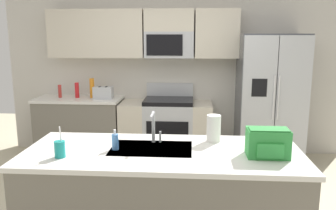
{
  "coord_description": "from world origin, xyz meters",
  "views": [
    {
      "loc": [
        0.29,
        -3.29,
        1.84
      ],
      "look_at": [
        0.02,
        0.6,
        1.05
      ],
      "focal_mm": 37.38,
      "sensor_mm": 36.0,
      "label": 1
    }
  ],
  "objects_px": {
    "range_oven": "(166,129)",
    "toaster": "(103,93)",
    "refrigerator": "(270,99)",
    "bottle_orange": "(92,88)",
    "paper_towel_roll": "(214,128)",
    "bottle_red": "(77,90)",
    "pepper_mill": "(60,91)",
    "sink_faucet": "(154,125)",
    "backpack": "(268,142)",
    "drink_cup_teal": "(60,149)",
    "soap_dispenser": "(115,142)"
  },
  "relations": [
    {
      "from": "bottle_red",
      "to": "soap_dispenser",
      "type": "relative_size",
      "value": 1.35
    },
    {
      "from": "toaster",
      "to": "soap_dispenser",
      "type": "relative_size",
      "value": 1.65
    },
    {
      "from": "toaster",
      "to": "soap_dispenser",
      "type": "bearing_deg",
      "value": -73.35
    },
    {
      "from": "refrigerator",
      "to": "sink_faucet",
      "type": "relative_size",
      "value": 6.56
    },
    {
      "from": "bottle_red",
      "to": "soap_dispenser",
      "type": "bearing_deg",
      "value": -64.94
    },
    {
      "from": "drink_cup_teal",
      "to": "soap_dispenser",
      "type": "bearing_deg",
      "value": 29.02
    },
    {
      "from": "toaster",
      "to": "paper_towel_roll",
      "type": "xyz_separation_m",
      "value": [
        1.52,
        -2.02,
        0.03
      ]
    },
    {
      "from": "bottle_red",
      "to": "drink_cup_teal",
      "type": "relative_size",
      "value": 0.92
    },
    {
      "from": "refrigerator",
      "to": "sink_faucet",
      "type": "height_order",
      "value": "refrigerator"
    },
    {
      "from": "pepper_mill",
      "to": "drink_cup_teal",
      "type": "distance_m",
      "value": 2.75
    },
    {
      "from": "pepper_mill",
      "to": "backpack",
      "type": "height_order",
      "value": "backpack"
    },
    {
      "from": "refrigerator",
      "to": "paper_towel_roll",
      "type": "bearing_deg",
      "value": -114.61
    },
    {
      "from": "range_oven",
      "to": "backpack",
      "type": "xyz_separation_m",
      "value": [
        0.98,
        -2.44,
        0.57
      ]
    },
    {
      "from": "refrigerator",
      "to": "soap_dispenser",
      "type": "bearing_deg",
      "value": -127.34
    },
    {
      "from": "toaster",
      "to": "backpack",
      "type": "xyz_separation_m",
      "value": [
        1.91,
        -2.39,
        0.03
      ]
    },
    {
      "from": "range_oven",
      "to": "refrigerator",
      "type": "height_order",
      "value": "refrigerator"
    },
    {
      "from": "paper_towel_roll",
      "to": "refrigerator",
      "type": "bearing_deg",
      "value": 65.39
    },
    {
      "from": "drink_cup_teal",
      "to": "pepper_mill",
      "type": "bearing_deg",
      "value": 110.88
    },
    {
      "from": "toaster",
      "to": "bottle_orange",
      "type": "height_order",
      "value": "bottle_orange"
    },
    {
      "from": "backpack",
      "to": "toaster",
      "type": "bearing_deg",
      "value": 128.68
    },
    {
      "from": "drink_cup_teal",
      "to": "paper_towel_roll",
      "type": "relative_size",
      "value": 1.04
    },
    {
      "from": "pepper_mill",
      "to": "sink_faucet",
      "type": "bearing_deg",
      "value": -52.32
    },
    {
      "from": "pepper_mill",
      "to": "paper_towel_roll",
      "type": "bearing_deg",
      "value": -43.36
    },
    {
      "from": "refrigerator",
      "to": "paper_towel_roll",
      "type": "xyz_separation_m",
      "value": [
        -0.92,
        -2.0,
        0.09
      ]
    },
    {
      "from": "bottle_orange",
      "to": "sink_faucet",
      "type": "distance_m",
      "value": 2.48
    },
    {
      "from": "drink_cup_teal",
      "to": "soap_dispenser",
      "type": "height_order",
      "value": "drink_cup_teal"
    },
    {
      "from": "pepper_mill",
      "to": "toaster",
      "type": "bearing_deg",
      "value": -4.22
    },
    {
      "from": "bottle_orange",
      "to": "soap_dispenser",
      "type": "xyz_separation_m",
      "value": [
        0.88,
        -2.38,
        -0.08
      ]
    },
    {
      "from": "toaster",
      "to": "drink_cup_teal",
      "type": "relative_size",
      "value": 1.12
    },
    {
      "from": "range_oven",
      "to": "backpack",
      "type": "distance_m",
      "value": 2.69
    },
    {
      "from": "range_oven",
      "to": "toaster",
      "type": "height_order",
      "value": "range_oven"
    },
    {
      "from": "soap_dispenser",
      "to": "toaster",
      "type": "bearing_deg",
      "value": 106.65
    },
    {
      "from": "toaster",
      "to": "bottle_red",
      "type": "bearing_deg",
      "value": 172.24
    },
    {
      "from": "paper_towel_roll",
      "to": "bottle_orange",
      "type": "bearing_deg",
      "value": 129.04
    },
    {
      "from": "sink_faucet",
      "to": "bottle_red",
      "type": "bearing_deg",
      "value": 122.96
    },
    {
      "from": "pepper_mill",
      "to": "soap_dispenser",
      "type": "xyz_separation_m",
      "value": [
        1.37,
        -2.35,
        -0.03
      ]
    },
    {
      "from": "refrigerator",
      "to": "bottle_orange",
      "type": "bearing_deg",
      "value": 177.84
    },
    {
      "from": "pepper_mill",
      "to": "backpack",
      "type": "relative_size",
      "value": 0.61
    },
    {
      "from": "pepper_mill",
      "to": "drink_cup_teal",
      "type": "xyz_separation_m",
      "value": [
        0.98,
        -2.57,
        -0.03
      ]
    },
    {
      "from": "range_oven",
      "to": "bottle_orange",
      "type": "relative_size",
      "value": 4.64
    },
    {
      "from": "range_oven",
      "to": "toaster",
      "type": "xyz_separation_m",
      "value": [
        -0.94,
        -0.05,
        0.55
      ]
    },
    {
      "from": "bottle_orange",
      "to": "paper_towel_roll",
      "type": "relative_size",
      "value": 1.22
    },
    {
      "from": "pepper_mill",
      "to": "bottle_red",
      "type": "xyz_separation_m",
      "value": [
        0.26,
        0.01,
        0.02
      ]
    },
    {
      "from": "bottle_red",
      "to": "bottle_orange",
      "type": "height_order",
      "value": "bottle_orange"
    },
    {
      "from": "paper_towel_roll",
      "to": "backpack",
      "type": "xyz_separation_m",
      "value": [
        0.4,
        -0.37,
        -0.0
      ]
    },
    {
      "from": "sink_faucet",
      "to": "backpack",
      "type": "xyz_separation_m",
      "value": [
        0.92,
        -0.28,
        -0.05
      ]
    },
    {
      "from": "pepper_mill",
      "to": "soap_dispenser",
      "type": "relative_size",
      "value": 1.14
    },
    {
      "from": "sink_faucet",
      "to": "backpack",
      "type": "distance_m",
      "value": 0.97
    },
    {
      "from": "soap_dispenser",
      "to": "pepper_mill",
      "type": "bearing_deg",
      "value": 120.14
    },
    {
      "from": "toaster",
      "to": "bottle_red",
      "type": "relative_size",
      "value": 1.22
    }
  ]
}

